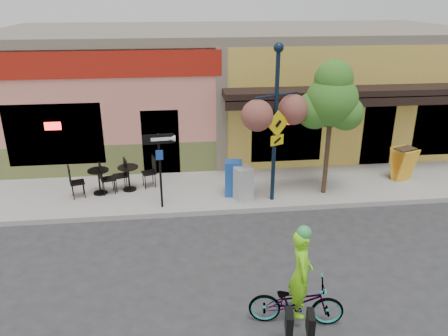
# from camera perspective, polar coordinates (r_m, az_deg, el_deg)

# --- Properties ---
(ground) EXTENTS (90.00, 90.00, 0.00)m
(ground) POSITION_cam_1_polar(r_m,az_deg,el_deg) (12.00, 6.32, -6.84)
(ground) COLOR #2D2D30
(ground) RESTS_ON ground
(sidewalk) EXTENTS (24.00, 3.00, 0.15)m
(sidewalk) POSITION_cam_1_polar(r_m,az_deg,el_deg) (13.72, 4.52, -2.60)
(sidewalk) COLOR #9E9B93
(sidewalk) RESTS_ON ground
(curb) EXTENTS (24.00, 0.12, 0.15)m
(curb) POSITION_cam_1_polar(r_m,az_deg,el_deg) (12.44, 5.78, -5.34)
(curb) COLOR #A8A59E
(curb) RESTS_ON ground
(building) EXTENTS (18.20, 8.20, 4.50)m
(building) POSITION_cam_1_polar(r_m,az_deg,el_deg) (18.26, 1.42, 10.81)
(building) COLOR #E0826E
(building) RESTS_ON ground
(bicycle) EXTENTS (1.82, 0.91, 0.91)m
(bicycle) POSITION_cam_1_polar(r_m,az_deg,el_deg) (8.49, 9.40, -16.89)
(bicycle) COLOR maroon
(bicycle) RESTS_ON ground
(cyclist_rider) EXTENTS (0.51, 0.68, 1.68)m
(cyclist_rider) POSITION_cam_1_polar(r_m,az_deg,el_deg) (8.27, 9.91, -14.76)
(cyclist_rider) COLOR #85F419
(cyclist_rider) RESTS_ON ground
(lamp_post) EXTENTS (1.52, 1.11, 4.44)m
(lamp_post) POSITION_cam_1_polar(r_m,az_deg,el_deg) (12.05, 6.70, 5.48)
(lamp_post) COLOR #0F1D31
(lamp_post) RESTS_ON sidewalk
(one_way_sign) EXTENTS (0.84, 0.25, 2.15)m
(one_way_sign) POSITION_cam_1_polar(r_m,az_deg,el_deg) (12.01, -8.33, -0.45)
(one_way_sign) COLOR black
(one_way_sign) RESTS_ON sidewalk
(cafe_set_left) EXTENTS (1.82, 1.27, 0.99)m
(cafe_set_left) POSITION_cam_1_polar(r_m,az_deg,el_deg) (13.46, -16.02, -1.28)
(cafe_set_left) COLOR black
(cafe_set_left) RESTS_ON sidewalk
(cafe_set_right) EXTENTS (1.81, 1.25, 0.99)m
(cafe_set_right) POSITION_cam_1_polar(r_m,az_deg,el_deg) (13.48, -12.37, -0.88)
(cafe_set_right) COLOR black
(cafe_set_right) RESTS_ON sidewalk
(newspaper_box_blue) EXTENTS (0.55, 0.50, 1.06)m
(newspaper_box_blue) POSITION_cam_1_polar(r_m,az_deg,el_deg) (12.84, 1.25, -1.34)
(newspaper_box_blue) COLOR #1B4CA2
(newspaper_box_blue) RESTS_ON sidewalk
(newspaper_box_grey) EXTENTS (0.58, 0.55, 0.99)m
(newspaper_box_grey) POSITION_cam_1_polar(r_m,az_deg,el_deg) (12.56, 2.54, -2.09)
(newspaper_box_grey) COLOR #B1B1B1
(newspaper_box_grey) RESTS_ON sidewalk
(street_tree) EXTENTS (1.57, 1.57, 3.99)m
(street_tree) POSITION_cam_1_polar(r_m,az_deg,el_deg) (12.85, 13.58, 4.99)
(street_tree) COLOR #3D7A26
(street_tree) RESTS_ON sidewalk
(sandwich_board) EXTENTS (0.77, 0.67, 1.08)m
(sandwich_board) POSITION_cam_1_polar(r_m,az_deg,el_deg) (14.91, 22.90, 0.25)
(sandwich_board) COLOR yellow
(sandwich_board) RESTS_ON sidewalk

